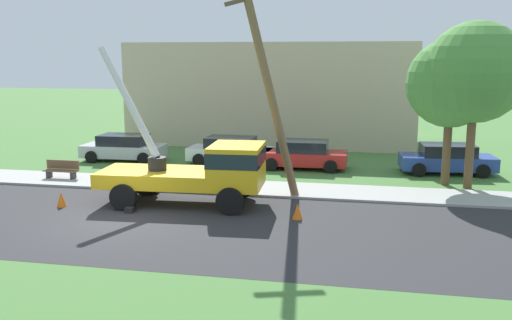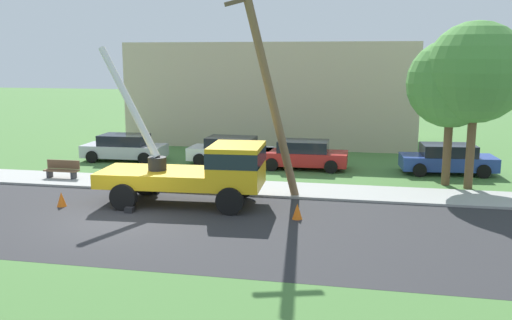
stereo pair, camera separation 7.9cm
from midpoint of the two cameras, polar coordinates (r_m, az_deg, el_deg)
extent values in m
plane|color=#477538|center=(31.12, -4.52, 0.09)|extent=(120.00, 120.00, 0.00)
cube|color=#2B2B2D|center=(20.15, -13.92, -5.96)|extent=(80.00, 8.36, 0.01)
cube|color=#9E9E99|center=(25.03, -8.60, -2.45)|extent=(80.00, 2.59, 0.10)
cube|color=gold|center=(21.95, -10.05, -1.71)|extent=(4.43, 2.65, 0.55)
cube|color=gold|center=(21.10, -2.06, -0.59)|extent=(2.04, 2.51, 1.60)
cube|color=#19232D|center=(21.03, -2.07, 0.35)|extent=(2.06, 2.53, 0.56)
cylinder|color=black|center=(21.84, -10.05, -0.37)|extent=(0.70, 0.70, 0.50)
cylinder|color=silver|center=(22.57, -12.83, 5.77)|extent=(2.95, 1.50, 4.26)
cube|color=black|center=(21.04, -12.75, -4.94)|extent=(0.32, 0.32, 0.20)
cube|color=black|center=(23.68, -10.28, -3.12)|extent=(0.32, 0.32, 0.20)
cylinder|color=black|center=(20.19, -2.76, -4.17)|extent=(1.00, 0.30, 1.00)
cylinder|color=black|center=(22.48, -1.62, -2.63)|extent=(1.00, 0.30, 1.00)
cylinder|color=black|center=(21.27, -13.34, -3.68)|extent=(1.00, 0.30, 1.00)
cylinder|color=black|center=(23.46, -11.23, -2.28)|extent=(1.00, 0.30, 1.00)
cylinder|color=brown|center=(21.66, 1.26, 7.15)|extent=(2.37, 1.79, 8.77)
cone|color=orange|center=(19.74, 4.10, -5.19)|extent=(0.36, 0.36, 0.56)
cone|color=orange|center=(22.52, -19.16, -3.78)|extent=(0.36, 0.36, 0.56)
cube|color=#B7B7BF|center=(31.30, -13.27, 0.93)|extent=(4.45, 1.92, 0.65)
cube|color=black|center=(31.21, -13.32, 2.01)|extent=(2.51, 1.72, 0.55)
cylinder|color=black|center=(29.98, -11.37, 0.14)|extent=(0.64, 0.22, 0.64)
cylinder|color=black|center=(31.63, -10.20, 0.72)|extent=(0.64, 0.22, 0.64)
cylinder|color=black|center=(31.14, -16.36, 0.30)|extent=(0.64, 0.22, 0.64)
cylinder|color=black|center=(32.74, -14.98, 0.85)|extent=(0.64, 0.22, 0.64)
cube|color=silver|center=(29.59, -2.65, 0.65)|extent=(4.45, 1.93, 0.65)
cube|color=black|center=(29.49, -2.66, 1.80)|extent=(2.51, 1.73, 0.55)
cylinder|color=black|center=(28.41, -0.31, -0.22)|extent=(0.64, 0.22, 0.64)
cylinder|color=black|center=(30.14, 0.48, 0.40)|extent=(0.64, 0.22, 0.64)
cylinder|color=black|center=(29.21, -5.87, 0.02)|extent=(0.64, 0.22, 0.64)
cylinder|color=black|center=(30.89, -4.79, 0.62)|extent=(0.64, 0.22, 0.64)
cube|color=#B21E1E|center=(28.44, 4.65, 0.23)|extent=(4.41, 1.84, 0.65)
cube|color=black|center=(28.34, 4.67, 1.42)|extent=(2.48, 1.68, 0.55)
cylinder|color=black|center=(27.48, 7.44, -0.68)|extent=(0.64, 0.22, 0.64)
cylinder|color=black|center=(29.24, 7.67, 0.00)|extent=(0.64, 0.22, 0.64)
cylinder|color=black|center=(27.80, 1.46, -0.46)|extent=(0.64, 0.22, 0.64)
cylinder|color=black|center=(29.54, 2.04, 0.19)|extent=(0.64, 0.22, 0.64)
cube|color=#263F99|center=(28.68, 18.64, -0.21)|extent=(4.55, 2.21, 0.65)
cube|color=black|center=(28.58, 18.71, 0.97)|extent=(2.61, 1.88, 0.55)
cylinder|color=black|center=(28.23, 21.88, -1.06)|extent=(0.64, 0.22, 0.64)
cylinder|color=black|center=(29.93, 20.96, -0.37)|extent=(0.64, 0.22, 0.64)
cylinder|color=black|center=(27.56, 16.07, -0.97)|extent=(0.64, 0.22, 0.64)
cylinder|color=black|center=(29.30, 15.47, -0.27)|extent=(0.64, 0.22, 0.64)
cube|color=brown|center=(27.19, -19.18, -1.02)|extent=(1.60, 0.44, 0.06)
cube|color=brown|center=(27.31, -19.00, -0.42)|extent=(1.60, 0.06, 0.40)
cube|color=#333338|center=(27.54, -20.23, -1.42)|extent=(0.10, 0.40, 0.45)
cube|color=#333338|center=(26.94, -18.05, -1.55)|extent=(0.10, 0.40, 0.45)
cylinder|color=brown|center=(25.90, 18.69, 2.10)|extent=(0.36, 0.36, 4.14)
sphere|color=#4C8C3D|center=(25.69, 19.00, 7.33)|extent=(3.79, 3.79, 3.79)
cylinder|color=brown|center=(25.47, 20.80, 2.36)|extent=(0.36, 0.36, 4.60)
sphere|color=#4C8C3D|center=(25.26, 21.19, 8.27)|extent=(4.21, 4.21, 4.21)
cube|color=#C6B293|center=(36.89, 1.59, 6.77)|extent=(18.00, 6.00, 6.40)
camera|label=1|loc=(0.04, -90.10, -0.02)|focal=39.62mm
camera|label=2|loc=(0.04, 89.90, 0.02)|focal=39.62mm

